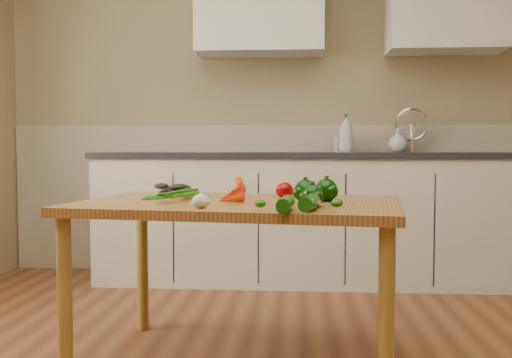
{
  "coord_description": "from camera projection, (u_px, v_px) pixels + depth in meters",
  "views": [
    {
      "loc": [
        0.17,
        -1.77,
        0.92
      ],
      "look_at": [
        -0.02,
        0.85,
        0.78
      ],
      "focal_mm": 40.0,
      "sensor_mm": 36.0,
      "label": 1
    }
  ],
  "objects": [
    {
      "name": "room",
      "position": [
        247.0,
        53.0,
        1.94
      ],
      "size": [
        4.04,
        5.04,
        2.64
      ],
      "color": "brown",
      "rests_on": "ground"
    },
    {
      "name": "counter_run",
      "position": [
        303.0,
        216.0,
        3.97
      ],
      "size": [
        2.84,
        0.64,
        1.14
      ],
      "color": "beige",
      "rests_on": "ground"
    },
    {
      "name": "upper_cabinets",
      "position": [
        347.0,
        3.0,
        4.0
      ],
      "size": [
        2.15,
        0.35,
        0.7
      ],
      "color": "silver",
      "rests_on": "room"
    },
    {
      "name": "table",
      "position": [
        240.0,
        220.0,
        2.4
      ],
      "size": [
        1.42,
        1.02,
        0.7
      ],
      "rotation": [
        0.0,
        0.0,
        -0.14
      ],
      "color": "#A96C31",
      "rests_on": "ground"
    },
    {
      "name": "soap_bottle_a",
      "position": [
        346.0,
        133.0,
        3.97
      ],
      "size": [
        0.13,
        0.13,
        0.27
      ],
      "primitive_type": "imported",
      "rotation": [
        0.0,
        0.0,
        5.98
      ],
      "color": "silver",
      "rests_on": "counter_run"
    },
    {
      "name": "soap_bottle_b",
      "position": [
        341.0,
        140.0,
        4.08
      ],
      "size": [
        0.1,
        0.1,
        0.18
      ],
      "primitive_type": "imported",
      "rotation": [
        0.0,
        0.0,
        4.94
      ],
      "color": "silver",
      "rests_on": "counter_run"
    },
    {
      "name": "soap_bottle_c",
      "position": [
        398.0,
        140.0,
        4.06
      ],
      "size": [
        0.17,
        0.17,
        0.17
      ],
      "primitive_type": "imported",
      "rotation": [
        0.0,
        0.0,
        1.9
      ],
      "color": "silver",
      "rests_on": "counter_run"
    },
    {
      "name": "carrot_bunch",
      "position": [
        217.0,
        193.0,
        2.39
      ],
      "size": [
        0.27,
        0.22,
        0.07
      ],
      "primitive_type": null,
      "rotation": [
        0.0,
        0.0,
        -0.14
      ],
      "color": "#E73505",
      "rests_on": "table"
    },
    {
      "name": "leafy_greens",
      "position": [
        174.0,
        186.0,
        2.65
      ],
      "size": [
        0.19,
        0.17,
        0.09
      ],
      "primitive_type": null,
      "color": "black",
      "rests_on": "table"
    },
    {
      "name": "garlic_bulb",
      "position": [
        201.0,
        201.0,
        2.1
      ],
      "size": [
        0.06,
        0.06,
        0.05
      ],
      "primitive_type": "ellipsoid",
      "color": "beige",
      "rests_on": "table"
    },
    {
      "name": "pepper_a",
      "position": [
        305.0,
        191.0,
        2.32
      ],
      "size": [
        0.09,
        0.09,
        0.09
      ],
      "primitive_type": "sphere",
      "color": "black",
      "rests_on": "table"
    },
    {
      "name": "pepper_b",
      "position": [
        326.0,
        190.0,
        2.38
      ],
      "size": [
        0.09,
        0.09,
        0.09
      ],
      "primitive_type": "sphere",
      "color": "black",
      "rests_on": "table"
    },
    {
      "name": "pepper_c",
      "position": [
        313.0,
        196.0,
        2.17
      ],
      "size": [
        0.08,
        0.08,
        0.08
      ],
      "primitive_type": "sphere",
      "color": "black",
      "rests_on": "table"
    },
    {
      "name": "tomato_a",
      "position": [
        284.0,
        190.0,
        2.51
      ],
      "size": [
        0.08,
        0.08,
        0.07
      ],
      "primitive_type": "ellipsoid",
      "color": "#850203",
      "rests_on": "table"
    },
    {
      "name": "tomato_b",
      "position": [
        314.0,
        191.0,
        2.55
      ],
      "size": [
        0.06,
        0.06,
        0.06
      ],
      "primitive_type": "ellipsoid",
      "color": "#C24404",
      "rests_on": "table"
    },
    {
      "name": "tomato_c",
      "position": [
        325.0,
        191.0,
        2.44
      ],
      "size": [
        0.08,
        0.08,
        0.07
      ],
      "primitive_type": "ellipsoid",
      "color": "#C24404",
      "rests_on": "table"
    },
    {
      "name": "zucchini_a",
      "position": [
        310.0,
        202.0,
        2.04
      ],
      "size": [
        0.09,
        0.2,
        0.05
      ],
      "primitive_type": "cylinder",
      "rotation": [
        1.57,
        0.0,
        -0.18
      ],
      "color": "#124A07",
      "rests_on": "table"
    },
    {
      "name": "zucchini_b",
      "position": [
        286.0,
        204.0,
        1.99
      ],
      "size": [
        0.07,
        0.18,
        0.05
      ],
      "primitive_type": "cylinder",
      "rotation": [
        1.57,
        0.0,
        -0.07
      ],
      "color": "#124A07",
      "rests_on": "table"
    }
  ]
}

